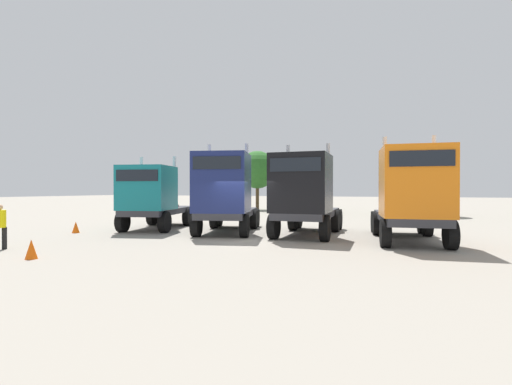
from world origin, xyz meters
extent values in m
plane|color=gray|center=(0.00, 0.00, 0.00)|extent=(200.00, 200.00, 0.00)
cube|color=#333338|center=(-6.36, 2.88, 0.96)|extent=(3.61, 6.31, 0.30)
cube|color=#14727A|center=(-5.92, 1.15, 2.23)|extent=(2.91, 2.89, 2.23)
cube|color=black|center=(-5.62, -0.02, 2.82)|extent=(2.04, 0.56, 0.55)
cylinder|color=silver|center=(-5.33, 2.68, 2.53)|extent=(0.22, 0.22, 2.83)
cylinder|color=silver|center=(-7.17, 2.21, 2.53)|extent=(0.22, 0.22, 2.83)
cylinder|color=#333338|center=(-6.68, 4.15, 1.17)|extent=(1.34, 1.34, 0.12)
cylinder|color=black|center=(-4.73, 0.95, 0.53)|extent=(0.60, 1.12, 1.06)
cylinder|color=black|center=(-6.86, 0.41, 0.53)|extent=(0.60, 1.12, 1.06)
cylinder|color=black|center=(-5.63, 4.49, 0.53)|extent=(0.60, 1.12, 1.06)
cylinder|color=black|center=(-7.77, 3.94, 0.53)|extent=(0.60, 1.12, 1.06)
cylinder|color=black|center=(-5.91, 5.55, 0.53)|extent=(0.60, 1.12, 1.06)
cylinder|color=black|center=(-8.04, 5.01, 0.53)|extent=(0.60, 1.12, 1.06)
cube|color=#333338|center=(-2.01, 2.68, 0.95)|extent=(3.71, 6.34, 0.30)
cube|color=navy|center=(-1.54, 0.98, 2.46)|extent=(2.96, 2.98, 2.73)
cube|color=black|center=(-1.21, -0.21, 3.30)|extent=(2.03, 0.60, 0.55)
cylinder|color=silver|center=(-0.99, 2.55, 2.76)|extent=(0.22, 0.22, 3.33)
cylinder|color=silver|center=(-2.82, 2.04, 2.76)|extent=(0.22, 0.22, 3.33)
cylinder|color=#333338|center=(-2.36, 3.95, 1.16)|extent=(1.35, 1.35, 0.12)
cylinder|color=black|center=(-0.34, 0.77, 0.52)|extent=(0.62, 1.10, 1.05)
cylinder|color=black|center=(-2.46, 0.19, 0.52)|extent=(0.62, 1.10, 1.05)
cylinder|color=black|center=(-1.32, 4.31, 0.52)|extent=(0.62, 1.10, 1.05)
cylinder|color=black|center=(-3.44, 3.73, 0.52)|extent=(0.62, 1.10, 1.05)
cylinder|color=black|center=(-1.61, 5.37, 0.52)|extent=(0.62, 1.10, 1.05)
cylinder|color=black|center=(-3.73, 4.79, 0.52)|extent=(0.62, 1.10, 1.05)
cube|color=#333338|center=(2.04, 3.05, 1.00)|extent=(2.45, 5.98, 0.30)
cube|color=black|center=(2.12, 1.34, 2.41)|extent=(2.51, 2.58, 2.53)
cube|color=black|center=(2.17, 0.09, 3.15)|extent=(2.10, 0.13, 0.55)
cylinder|color=silver|center=(3.01, 2.77, 2.71)|extent=(0.19, 0.19, 3.13)
cylinder|color=silver|center=(1.11, 2.69, 2.71)|extent=(0.19, 0.19, 3.13)
cylinder|color=#333338|center=(1.99, 4.34, 1.21)|extent=(1.15, 1.15, 0.12)
cylinder|color=black|center=(3.24, 0.85, 0.55)|extent=(0.40, 1.12, 1.10)
cylinder|color=black|center=(1.04, 0.76, 0.55)|extent=(0.40, 1.12, 1.10)
cylinder|color=black|center=(3.09, 4.44, 0.55)|extent=(0.40, 1.12, 1.10)
cylinder|color=black|center=(0.89, 4.34, 0.55)|extent=(0.40, 1.12, 1.10)
cylinder|color=black|center=(3.04, 5.54, 0.55)|extent=(0.40, 1.12, 1.10)
cylinder|color=black|center=(0.84, 5.44, 0.55)|extent=(0.40, 1.12, 1.10)
cube|color=#333338|center=(6.39, 2.60, 0.96)|extent=(3.03, 6.37, 0.30)
cube|color=orange|center=(6.64, 0.77, 2.42)|extent=(2.71, 2.73, 2.63)
cube|color=black|center=(6.81, -0.45, 3.21)|extent=(2.09, 0.33, 0.55)
cylinder|color=silver|center=(7.39, 2.25, 2.72)|extent=(0.20, 0.20, 3.23)
cylinder|color=silver|center=(5.51, 1.99, 2.72)|extent=(0.20, 0.20, 3.23)
cylinder|color=#333338|center=(6.20, 3.93, 1.17)|extent=(1.24, 1.24, 0.12)
cylinder|color=black|center=(7.80, 0.41, 0.53)|extent=(0.49, 1.10, 1.06)
cylinder|color=black|center=(5.62, 0.11, 0.53)|extent=(0.49, 1.10, 1.06)
cylinder|color=black|center=(7.27, 4.20, 0.53)|extent=(0.49, 1.10, 1.06)
cylinder|color=black|center=(5.09, 3.89, 0.53)|extent=(0.49, 1.10, 1.06)
cylinder|color=black|center=(7.12, 5.29, 0.53)|extent=(0.49, 1.10, 1.06)
cylinder|color=black|center=(4.94, 4.98, 0.53)|extent=(0.49, 1.10, 1.06)
cylinder|color=black|center=(-7.06, -5.36, 0.39)|extent=(0.22, 0.22, 0.79)
cylinder|color=yellow|center=(-7.15, -5.47, 1.10)|extent=(0.56, 0.56, 0.62)
sphere|color=tan|center=(-7.15, -5.47, 1.52)|extent=(0.21, 0.21, 0.21)
cone|color=#F2590C|center=(-4.43, -6.31, 0.31)|extent=(0.36, 0.36, 0.61)
cone|color=#F2590C|center=(-8.77, -0.72, 0.28)|extent=(0.36, 0.36, 0.56)
cylinder|color=#4C3823|center=(-8.09, 22.12, 1.33)|extent=(0.36, 0.36, 2.65)
sphere|color=#286023|center=(-8.09, 22.12, 4.25)|extent=(4.00, 4.00, 4.00)
cylinder|color=#4C3823|center=(-1.94, 18.66, 1.04)|extent=(0.36, 0.36, 2.08)
sphere|color=#286023|center=(-1.94, 18.66, 3.64)|extent=(3.92, 3.92, 3.92)
cylinder|color=#4C3823|center=(8.00, 19.05, 1.43)|extent=(0.36, 0.36, 2.86)
sphere|color=#286023|center=(8.00, 19.05, 4.25)|extent=(3.47, 3.47, 3.47)
camera|label=1|loc=(6.17, -14.24, 2.14)|focal=25.76mm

